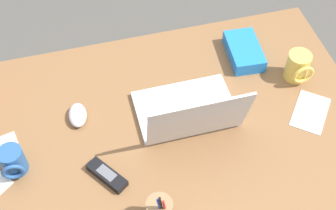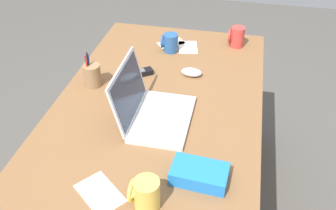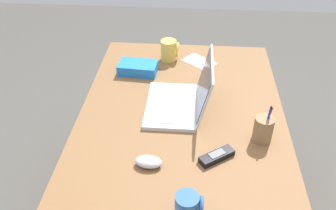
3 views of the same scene
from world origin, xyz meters
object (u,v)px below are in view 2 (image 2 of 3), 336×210
(computer_mouse, at_px, (191,72))
(cordless_phone, at_px, (138,73))
(coffee_mug_tall, at_px, (146,194))
(coffee_mug_spare, at_px, (236,37))
(snack_bag, at_px, (199,174))
(laptop, at_px, (152,109))
(pen_holder, at_px, (92,75))
(coffee_mug_white, at_px, (170,43))

(computer_mouse, relative_size, cordless_phone, 0.72)
(computer_mouse, relative_size, coffee_mug_tall, 0.91)
(coffee_mug_spare, distance_m, cordless_phone, 0.58)
(coffee_mug_tall, relative_size, coffee_mug_spare, 1.01)
(snack_bag, bearing_deg, laptop, 39.85)
(coffee_mug_tall, height_order, cordless_phone, coffee_mug_tall)
(computer_mouse, xyz_separation_m, snack_bag, (-0.63, -0.13, 0.01))
(laptop, distance_m, cordless_phone, 0.33)
(pen_holder, xyz_separation_m, snack_bag, (-0.46, -0.55, -0.03))
(coffee_mug_white, relative_size, pen_holder, 0.57)
(pen_holder, bearing_deg, snack_bag, -129.78)
(coffee_mug_white, distance_m, pen_holder, 0.47)
(coffee_mug_white, bearing_deg, cordless_phone, 159.99)
(cordless_phone, bearing_deg, pen_holder, 124.09)
(coffee_mug_tall, height_order, snack_bag, coffee_mug_tall)
(laptop, bearing_deg, snack_bag, -140.15)
(laptop, bearing_deg, coffee_mug_spare, -22.48)
(computer_mouse, bearing_deg, laptop, 168.35)
(cordless_phone, bearing_deg, coffee_mug_tall, -162.45)
(laptop, distance_m, coffee_mug_spare, 0.75)
(computer_mouse, relative_size, coffee_mug_white, 1.04)
(laptop, bearing_deg, pen_holder, 60.50)
(coffee_mug_white, bearing_deg, laptop, -175.49)
(coffee_mug_tall, bearing_deg, cordless_phone, 17.55)
(coffee_mug_white, xyz_separation_m, pen_holder, (-0.38, 0.27, 0.01))
(laptop, xyz_separation_m, coffee_mug_tall, (-0.42, -0.09, 0.01))
(coffee_mug_white, bearing_deg, snack_bag, -161.82)
(laptop, bearing_deg, cordless_phone, 25.15)
(coffee_mug_tall, xyz_separation_m, coffee_mug_spare, (1.11, -0.20, -0.00))
(laptop, distance_m, coffee_mug_white, 0.56)
(coffee_mug_white, bearing_deg, pen_holder, 144.55)
(coffee_mug_spare, bearing_deg, coffee_mug_white, 111.11)
(coffee_mug_white, height_order, snack_bag, coffee_mug_white)
(coffee_mug_tall, relative_size, cordless_phone, 0.79)
(coffee_mug_white, xyz_separation_m, coffee_mug_tall, (-0.98, -0.13, 0.01))
(coffee_mug_tall, xyz_separation_m, snack_bag, (0.14, -0.15, -0.03))
(snack_bag, bearing_deg, coffee_mug_white, 18.18)
(laptop, relative_size, snack_bag, 1.75)
(computer_mouse, xyz_separation_m, pen_holder, (-0.17, 0.42, 0.03))
(coffee_mug_spare, distance_m, snack_bag, 0.97)
(cordless_phone, bearing_deg, computer_mouse, -77.60)
(coffee_mug_tall, xyz_separation_m, cordless_phone, (0.72, 0.23, -0.04))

